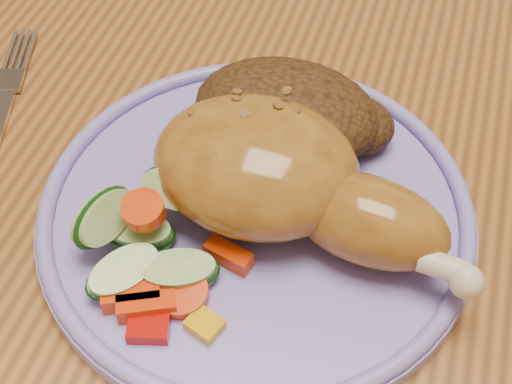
{
  "coord_description": "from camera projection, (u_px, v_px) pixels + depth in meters",
  "views": [
    {
      "loc": [
        -0.02,
        -0.34,
        1.09
      ],
      "look_at": [
        -0.09,
        -0.08,
        0.78
      ],
      "focal_mm": 50.0,
      "sensor_mm": 36.0,
      "label": 1
    }
  ],
  "objects": [
    {
      "name": "plate",
      "position": [
        256.0,
        214.0,
        0.43
      ],
      "size": [
        0.26,
        0.26,
        0.01
      ],
      "primitive_type": "cylinder",
      "color": "#8174D4",
      "rests_on": "dining_table"
    },
    {
      "name": "rice_pilaf",
      "position": [
        290.0,
        114.0,
        0.45
      ],
      "size": [
        0.13,
        0.09,
        0.05
      ],
      "color": "#422710",
      "rests_on": "plate"
    },
    {
      "name": "plate_rim",
      "position": [
        256.0,
        203.0,
        0.42
      ],
      "size": [
        0.26,
        0.26,
        0.01
      ],
      "primitive_type": "torus",
      "color": "#8174D4",
      "rests_on": "plate"
    },
    {
      "name": "vegetable_pile",
      "position": [
        147.0,
        244.0,
        0.39
      ],
      "size": [
        0.11,
        0.1,
        0.05
      ],
      "color": "#A50A05",
      "rests_on": "plate"
    },
    {
      "name": "chicken_leg",
      "position": [
        282.0,
        178.0,
        0.4
      ],
      "size": [
        0.19,
        0.1,
        0.06
      ],
      "color": "#9C6620",
      "rests_on": "plate"
    },
    {
      "name": "dining_table",
      "position": [
        410.0,
        233.0,
        0.53
      ],
      "size": [
        0.9,
        1.4,
        0.75
      ],
      "color": "brown",
      "rests_on": "ground"
    }
  ]
}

